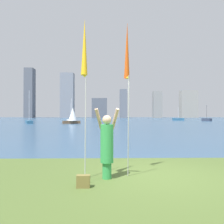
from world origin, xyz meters
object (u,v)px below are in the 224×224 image
at_px(sailboat_1, 73,115).
at_px(sailboat_0, 207,120).
at_px(person, 107,144).
at_px(kite_flag_right, 127,53).
at_px(sailboat_5, 71,120).
at_px(sailboat_6, 178,119).
at_px(sailboat_2, 29,122).
at_px(bag, 83,181).
at_px(kite_flag_left, 84,50).

bearing_deg(sailboat_1, sailboat_0, 25.09).
relative_size(person, kite_flag_right, 0.43).
relative_size(sailboat_5, sailboat_6, 1.28).
relative_size(sailboat_2, sailboat_5, 1.31).
bearing_deg(sailboat_2, sailboat_5, 77.58).
height_order(sailboat_0, sailboat_1, sailboat_1).
xyz_separation_m(kite_flag_right, sailboat_5, (-10.07, 53.09, -3.10)).
relative_size(kite_flag_right, sailboat_6, 1.20).
xyz_separation_m(bag, sailboat_6, (19.59, 55.35, 0.19)).
height_order(sailboat_1, sailboat_5, sailboat_5).
distance_m(kite_flag_right, sailboat_5, 54.13).
bearing_deg(person, sailboat_1, 88.51).
height_order(sailboat_5, sailboat_6, sailboat_5).
xyz_separation_m(bag, sailboat_0, (24.51, 49.07, 0.23)).
bearing_deg(kite_flag_left, kite_flag_right, 29.60).
distance_m(kite_flag_left, sailboat_6, 58.30).
height_order(kite_flag_right, sailboat_5, sailboat_5).
relative_size(kite_flag_right, bag, 14.01).
height_order(person, kite_flag_left, kite_flag_left).
bearing_deg(sailboat_1, bag, -80.94).
bearing_deg(sailboat_5, kite_flag_left, -80.55).
xyz_separation_m(bag, sailboat_2, (-13.21, 35.05, 0.21)).
bearing_deg(sailboat_5, person, -79.93).
height_order(kite_flag_right, sailboat_6, kite_flag_right).
relative_size(sailboat_0, sailboat_6, 1.10).
bearing_deg(sailboat_6, sailboat_5, -177.81).
xyz_separation_m(kite_flag_left, sailboat_2, (-13.18, 34.53, -2.90)).
xyz_separation_m(kite_flag_right, bag, (-1.09, -1.16, -3.21)).
bearing_deg(sailboat_2, sailboat_6, 31.75).
xyz_separation_m(sailboat_0, sailboat_5, (-33.49, 5.19, -0.12)).
distance_m(sailboat_1, sailboat_6, 32.40).
height_order(kite_flag_left, sailboat_2, sailboat_2).
distance_m(person, bag, 1.16).
height_order(person, bag, person).
height_order(bag, sailboat_5, sailboat_5).
bearing_deg(sailboat_6, person, -109.23).
bearing_deg(person, sailboat_2, 100.20).
distance_m(kite_flag_right, sailboat_0, 53.41).
height_order(person, sailboat_6, sailboat_6).
relative_size(sailboat_0, sailboat_2, 0.66).
bearing_deg(sailboat_1, person, -79.89).
bearing_deg(kite_flag_right, sailboat_1, 101.16).
xyz_separation_m(person, sailboat_5, (-9.51, 53.54, -0.64)).
relative_size(bag, sailboat_1, 0.07).
relative_size(person, sailboat_5, 0.41).
height_order(person, sailboat_2, sailboat_2).
distance_m(kite_flag_right, bag, 3.58).
height_order(bag, sailboat_2, sailboat_2).
relative_size(sailboat_1, sailboat_6, 1.27).
relative_size(kite_flag_right, sailboat_5, 0.94).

